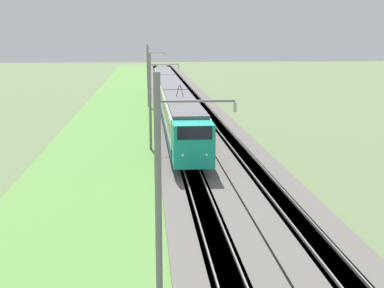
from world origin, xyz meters
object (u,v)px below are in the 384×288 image
(passenger_train, at_px, (171,94))
(catenary_mast_far, at_px, (149,76))
(catenary_mast_near, at_px, (160,201))
(catenary_mast_distant, at_px, (148,66))
(catenary_mast_mid, at_px, (151,101))

(passenger_train, xyz_separation_m, catenary_mast_far, (6.40, 2.67, 1.84))
(passenger_train, relative_size, catenary_mast_near, 7.81)
(passenger_train, bearing_deg, catenary_mast_distant, -175.61)
(passenger_train, relative_size, catenary_mast_mid, 8.06)
(catenary_mast_mid, distance_m, catenary_mast_far, 28.39)
(catenary_mast_mid, relative_size, catenary_mast_far, 0.98)
(catenary_mast_far, bearing_deg, catenary_mast_distant, -0.00)
(catenary_mast_mid, relative_size, catenary_mast_distant, 1.00)
(passenger_train, xyz_separation_m, catenary_mast_distant, (34.78, 2.67, 1.77))
(passenger_train, distance_m, catenary_mast_mid, 22.22)
(passenger_train, height_order, catenary_mast_mid, catenary_mast_mid)
(catenary_mast_near, bearing_deg, catenary_mast_far, -0.00)
(passenger_train, relative_size, catenary_mast_far, 7.90)
(catenary_mast_near, bearing_deg, catenary_mast_distant, -0.00)
(catenary_mast_distant, bearing_deg, passenger_train, -175.61)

